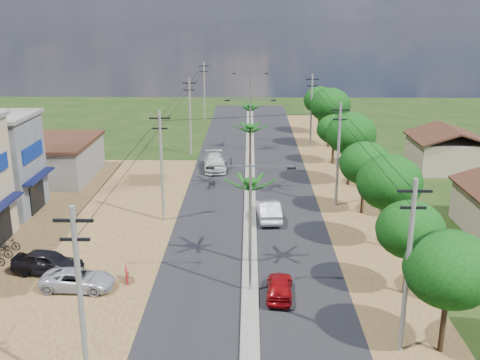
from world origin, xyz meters
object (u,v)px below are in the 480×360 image
Objects in this scene: car_red_near at (280,287)px; car_white_far at (215,163)px; car_parked_dark at (48,263)px; roadside_sign at (127,275)px; moto_rider_east at (287,290)px; car_silver_mid at (269,210)px; car_parked_silver at (78,280)px.

car_white_far reaches higher than car_red_near.
car_parked_dark reaches higher than roadside_sign.
roadside_sign is at bearing 2.16° from moto_rider_east.
car_white_far is 4.95× the size of roadside_sign.
car_parked_silver is at bearing 40.95° from car_silver_mid.
roadside_sign is (-9.47, 1.75, -0.17)m from car_red_near.
car_parked_silver is at bearing -109.55° from car_white_far.
car_parked_dark is at bearing 1.55° from moto_rider_east.
car_silver_mid is 3.05× the size of moto_rider_east.
car_white_far is (-5.27, 14.87, -0.00)m from car_silver_mid.
car_white_far reaches higher than moto_rider_east.
car_white_far is 3.46× the size of moto_rider_east.
car_silver_mid is at bearing -74.93° from moto_rider_east.
car_white_far is at bearing -75.11° from car_red_near.
car_parked_silver is 12.66m from moto_rider_east.
car_red_near is 0.83× the size of car_parked_dark.
car_silver_mid is 4.36× the size of roadside_sign.
car_silver_mid is (-0.25, 12.90, 0.16)m from car_red_near.
moto_rider_east is at bearing -26.84° from roadside_sign.
car_white_far is at bearing -10.50° from car_parked_silver.
car_red_near is 3.39× the size of roadside_sign.
moto_rider_east is (15.21, -2.82, -0.36)m from car_parked_dark.
moto_rider_east is at bearing -89.82° from car_parked_silver.
car_parked_dark is 15.48m from moto_rider_east.
car_parked_silver is 2.93m from roadside_sign.
car_white_far is at bearing -13.08° from car_parked_dark.
roadside_sign is at bearing -66.36° from car_parked_silver.
car_silver_mid is 17.06m from car_parked_silver.
car_red_near is at bearing -93.58° from car_parked_dark.
car_red_near is 9.63m from roadside_sign.
car_white_far is at bearing -65.85° from moto_rider_east.
car_parked_dark is at bearing 30.15° from car_silver_mid.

